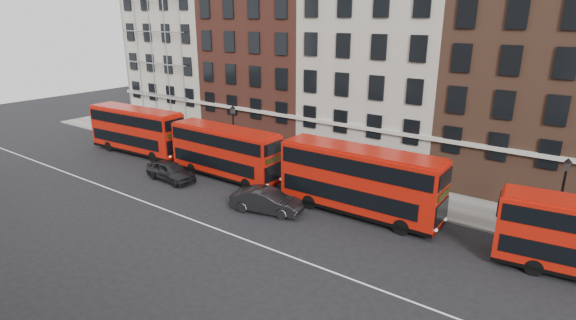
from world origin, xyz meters
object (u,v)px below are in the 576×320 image
Objects in this scene: bus_a at (136,129)px; car_front at (267,201)px; bus_c at (359,180)px; bus_b at (225,151)px; car_rear at (171,171)px.

car_front is (19.32, -3.46, -1.61)m from bus_a.
bus_c is 2.25× the size of car_front.
bus_b is 8.22m from car_front.
bus_a is 2.17× the size of car_front.
bus_a reaches higher than car_rear.
bus_a is 0.97× the size of bus_c.
car_front is at bearing -147.74° from bus_c.
bus_a is at bearing 179.20° from bus_c.
car_front is (10.45, -0.22, 0.00)m from car_rear.
bus_a reaches higher than car_front.
bus_b is at bearing -41.03° from car_rear.
car_rear is (8.86, -3.25, -1.62)m from bus_a.
car_front reaches higher than car_rear.
bus_a is 12.02m from bus_b.
car_front is (7.29, -3.47, -1.52)m from bus_b.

